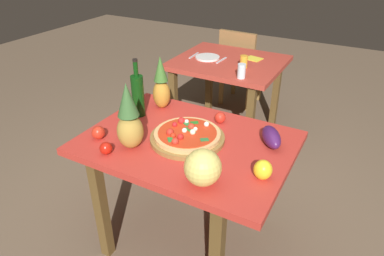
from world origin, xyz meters
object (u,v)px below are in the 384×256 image
object	(u,v)px
dining_chair	(240,64)
melon	(203,168)
wine_bottle	(138,95)
tomato_near_board	(135,124)
knife_utensil	(222,60)
eggplant	(271,137)
drinking_glass_juice	(244,62)
bell_pepper	(263,170)
napkin_folded	(254,59)
display_table	(188,154)
background_table	(228,72)
pineapple_left	(161,85)
pizza	(187,133)
tomato_beside_pepper	(106,148)
drinking_glass_water	(241,71)
pineapple_right	(129,120)
dinner_plate	(207,57)
tomato_by_bottle	(98,133)
fork_utensil	(194,55)
tomato_at_corner	(220,118)
pizza_board	(188,138)

from	to	relation	value
dining_chair	melon	distance (m)	2.42
wine_bottle	tomato_near_board	bearing A→B (deg)	-61.88
knife_utensil	eggplant	bearing A→B (deg)	-51.50
eggplant	drinking_glass_juice	bearing A→B (deg)	118.40
bell_pepper	napkin_folded	bearing A→B (deg)	111.25
display_table	drinking_glass_juice	size ratio (longest dim) A/B	11.02
dining_chair	wine_bottle	bearing A→B (deg)	94.21
background_table	dining_chair	bearing A→B (deg)	101.77
eggplant	napkin_folded	xyz separation A→B (m)	(-0.57, 1.31, -0.04)
pineapple_left	knife_utensil	distance (m)	1.05
pizza	bell_pepper	distance (m)	0.49
tomato_beside_pepper	drinking_glass_water	xyz separation A→B (m)	(0.22, 1.33, 0.02)
pineapple_right	dinner_plate	distance (m)	1.55
drinking_glass_water	knife_utensil	size ratio (longest dim) A/B	0.64
display_table	eggplant	bearing A→B (deg)	23.32
eggplant	tomato_by_bottle	size ratio (longest dim) A/B	2.66
pizza	dinner_plate	xyz separation A→B (m)	(-0.53, 1.31, -0.03)
tomato_beside_pepper	eggplant	bearing A→B (deg)	34.77
display_table	fork_utensil	bearing A→B (deg)	117.04
pizza	pineapple_left	xyz separation A→B (m)	(-0.34, 0.27, 0.11)
background_table	tomato_by_bottle	bearing A→B (deg)	-93.86
pizza	fork_utensil	world-z (taller)	pizza
pineapple_right	fork_utensil	world-z (taller)	pineapple_right
display_table	fork_utensil	size ratio (longest dim) A/B	6.33
melon	dinner_plate	distance (m)	1.79
tomato_beside_pepper	fork_utensil	world-z (taller)	tomato_beside_pepper
melon	drinking_glass_juice	xyz separation A→B (m)	(-0.40, 1.54, -0.03)
melon	fork_utensil	distance (m)	1.85
eggplant	bell_pepper	bearing A→B (deg)	-79.69
pizza	melon	distance (m)	0.39
tomato_at_corner	dining_chair	bearing A→B (deg)	107.53
dinner_plate	eggplant	bearing A→B (deg)	-50.08
pizza	bell_pepper	bearing A→B (deg)	-14.63
bell_pepper	tomato_near_board	size ratio (longest dim) A/B	1.40
pineapple_left	pineapple_right	bearing A→B (deg)	-76.38
tomato_by_bottle	dining_chair	bearing A→B (deg)	90.71
bell_pepper	knife_utensil	world-z (taller)	bell_pepper
dining_chair	pizza_board	bearing A→B (deg)	105.75
tomato_near_board	tomato_beside_pepper	size ratio (longest dim) A/B	1.05
dinner_plate	pineapple_right	bearing A→B (deg)	-78.77
eggplant	napkin_folded	bearing A→B (deg)	113.58
melon	tomato_near_board	xyz separation A→B (m)	(-0.57, 0.25, -0.05)
background_table	tomato_at_corner	size ratio (longest dim) A/B	13.87
dining_chair	tomato_near_board	size ratio (longest dim) A/B	12.22
bell_pepper	tomato_by_bottle	distance (m)	0.92
dinner_plate	napkin_folded	bearing A→B (deg)	25.58
tomato_near_board	drinking_glass_water	bearing A→B (deg)	77.07
melon	tomato_beside_pepper	bearing A→B (deg)	-177.23
display_table	tomato_beside_pepper	distance (m)	0.46
wine_bottle	tomato_at_corner	distance (m)	0.52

